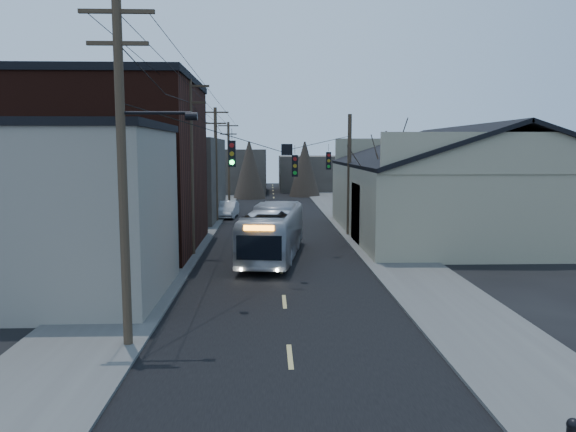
# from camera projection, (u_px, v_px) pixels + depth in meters

# --- Properties ---
(ground) EXTENTS (160.00, 160.00, 0.00)m
(ground) POSITION_uv_depth(u_px,v_px,m) (293.00, 385.00, 14.65)
(ground) COLOR black
(ground) RESTS_ON ground
(road_surface) EXTENTS (9.00, 110.00, 0.02)m
(road_surface) POSITION_uv_depth(u_px,v_px,m) (277.00, 226.00, 44.42)
(road_surface) COLOR black
(road_surface) RESTS_ON ground
(sidewalk_left) EXTENTS (4.00, 110.00, 0.12)m
(sidewalk_left) POSITION_uv_depth(u_px,v_px,m) (194.00, 226.00, 44.19)
(sidewalk_left) COLOR #474744
(sidewalk_left) RESTS_ON ground
(sidewalk_right) EXTENTS (4.00, 110.00, 0.12)m
(sidewalk_right) POSITION_uv_depth(u_px,v_px,m) (358.00, 225.00, 44.63)
(sidewalk_right) COLOR #474744
(sidewalk_right) RESTS_ON ground
(building_clapboard) EXTENTS (8.00, 8.00, 7.00)m
(building_clapboard) POSITION_uv_depth(u_px,v_px,m) (63.00, 214.00, 22.85)
(building_clapboard) COLOR gray
(building_clapboard) RESTS_ON ground
(building_brick) EXTENTS (10.00, 12.00, 10.00)m
(building_brick) POSITION_uv_depth(u_px,v_px,m) (112.00, 168.00, 33.55)
(building_brick) COLOR black
(building_brick) RESTS_ON ground
(building_left_far) EXTENTS (9.00, 14.00, 7.00)m
(building_left_far) POSITION_uv_depth(u_px,v_px,m) (168.00, 178.00, 49.63)
(building_left_far) COLOR #38322C
(building_left_far) RESTS_ON ground
(warehouse) EXTENTS (16.16, 20.60, 7.73)m
(warehouse) POSITION_uv_depth(u_px,v_px,m) (462.00, 198.00, 39.57)
(warehouse) COLOR gray
(warehouse) RESTS_ON ground
(building_far_left) EXTENTS (10.00, 12.00, 6.00)m
(building_far_left) POSITION_uv_depth(u_px,v_px,m) (230.00, 171.00, 78.58)
(building_far_left) COLOR #38322C
(building_far_left) RESTS_ON ground
(building_far_right) EXTENTS (12.00, 14.00, 5.00)m
(building_far_right) POSITION_uv_depth(u_px,v_px,m) (320.00, 173.00, 84.04)
(building_far_right) COLOR #38322C
(building_far_right) RESTS_ON ground
(bare_tree) EXTENTS (0.40, 0.40, 7.20)m
(bare_tree) POSITION_uv_depth(u_px,v_px,m) (385.00, 190.00, 34.28)
(bare_tree) COLOR black
(bare_tree) RESTS_ON ground
(utility_lines) EXTENTS (11.24, 45.28, 10.50)m
(utility_lines) POSITION_uv_depth(u_px,v_px,m) (232.00, 166.00, 37.90)
(utility_lines) COLOR #382B1E
(utility_lines) RESTS_ON ground
(bus) EXTENTS (3.90, 10.86, 2.96)m
(bus) POSITION_uv_depth(u_px,v_px,m) (273.00, 232.00, 31.41)
(bus) COLOR #A6AAB1
(bus) RESTS_ON ground
(parked_car) EXTENTS (1.89, 4.57, 1.47)m
(parked_car) POSITION_uv_depth(u_px,v_px,m) (228.00, 209.00, 50.00)
(parked_car) COLOR #B4B8BC
(parked_car) RESTS_ON ground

